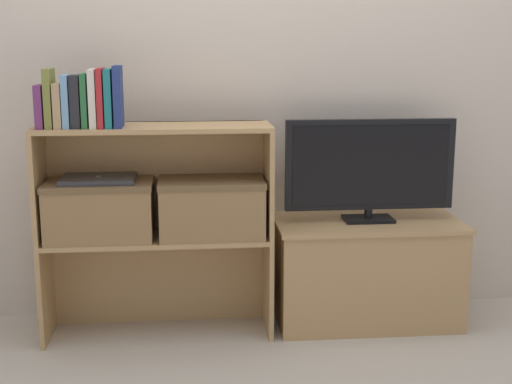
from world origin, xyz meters
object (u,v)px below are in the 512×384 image
object	(u,v)px
book_ivory	(94,98)
book_tan	(59,106)
tv_stand	(366,271)
tv	(370,167)
book_crimson	(101,98)
storage_basket_right	(212,205)
laptop	(99,179)
storage_basket_left	(100,208)
book_teal	(109,98)
book_navy	(118,97)
book_skyblue	(67,101)
book_forest	(85,101)
book_olive	(50,98)
book_charcoal	(76,102)
book_plum	(41,107)

from	to	relation	value
book_ivory	book_tan	bearing A→B (deg)	180.00
tv_stand	book_tan	distance (m)	1.53
tv	book_crimson	size ratio (longest dim) A/B	3.17
storage_basket_right	laptop	xyz separation A→B (m)	(-0.47, 0.00, 0.12)
storage_basket_left	laptop	bearing A→B (deg)	0.00
book_teal	book_navy	distance (m)	0.04
book_skyblue	book_forest	distance (m)	0.07
tv	book_tan	bearing A→B (deg)	-175.45
tv_stand	book_olive	world-z (taller)	book_olive
book_ivory	book_teal	world-z (taller)	same
book_ivory	laptop	distance (m)	0.34
book_skyblue	storage_basket_left	xyz separation A→B (m)	(0.11, 0.04, -0.45)
book_charcoal	book_navy	bearing A→B (deg)	0.00
tv	book_teal	world-z (taller)	book_teal
book_olive	book_crimson	distance (m)	0.20
book_olive	book_navy	world-z (taller)	book_navy
book_ivory	laptop	size ratio (longest dim) A/B	0.77
book_tan	book_skyblue	xyz separation A→B (m)	(0.03, 0.00, 0.02)
book_charcoal	book_ivory	distance (m)	0.07
book_skyblue	tv_stand	bearing A→B (deg)	4.73
book_teal	storage_basket_right	bearing A→B (deg)	5.18
book_teal	book_navy	bearing A→B (deg)	0.00
book_plum	laptop	distance (m)	0.38
tv	book_teal	distance (m)	1.17
book_plum	book_teal	world-z (taller)	book_teal
tv_stand	storage_basket_right	xyz separation A→B (m)	(-0.71, -0.07, 0.34)
book_tan	tv_stand	bearing A→B (deg)	4.62
tv_stand	tv	size ratio (longest dim) A/B	1.11
book_ivory	storage_basket_left	world-z (taller)	book_ivory
book_forest	book_plum	bearing A→B (deg)	180.00
tv	book_plum	bearing A→B (deg)	-175.69
book_olive	book_forest	bearing A→B (deg)	0.00
book_charcoal	book_teal	distance (m)	0.13
book_tan	book_ivory	world-z (taller)	book_ivory
book_crimson	storage_basket_right	world-z (taller)	book_crimson
book_forest	book_charcoal	bearing A→B (deg)	180.00
book_olive	laptop	size ratio (longest dim) A/B	0.78
book_skyblue	book_ivory	size ratio (longest dim) A/B	0.90
book_plum	book_crimson	size ratio (longest dim) A/B	0.73
storage_basket_left	book_charcoal	bearing A→B (deg)	-151.83
book_forest	book_skyblue	bearing A→B (deg)	180.00
book_plum	book_skyblue	xyz separation A→B (m)	(0.11, 0.00, 0.02)
tv	book_charcoal	bearing A→B (deg)	-175.20
book_skyblue	book_navy	bearing A→B (deg)	-0.00
book_plum	book_tan	distance (m)	0.07
book_skyblue	book_charcoal	size ratio (longest dim) A/B	1.01
book_forest	book_crimson	distance (m)	0.06
storage_basket_right	book_navy	bearing A→B (deg)	-174.31
storage_basket_left	tv_stand	bearing A→B (deg)	3.36
tv	book_forest	xyz separation A→B (m)	(-1.21, -0.10, 0.31)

